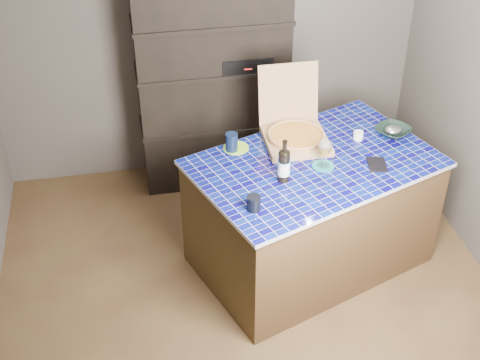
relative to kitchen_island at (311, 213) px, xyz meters
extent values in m
plane|color=brown|center=(-0.51, -0.31, -0.44)|extent=(3.50, 3.50, 0.00)
plane|color=#4F4A45|center=(-0.51, 1.44, 0.81)|extent=(3.50, 0.00, 3.50)
cube|color=black|center=(-0.51, 1.22, 0.46)|extent=(1.20, 0.40, 1.80)
cube|color=black|center=(-0.26, 1.17, 0.68)|extent=(0.40, 0.32, 0.12)
cube|color=#422819|center=(0.00, 0.00, -0.02)|extent=(1.82, 1.48, 0.86)
cube|color=#07054C|center=(0.00, 0.00, 0.43)|extent=(1.88, 1.53, 0.03)
cube|color=#A57B55|center=(-0.07, 0.25, 0.47)|extent=(0.44, 0.44, 0.05)
cube|color=#A57B55|center=(-0.07, 0.51, 0.70)|extent=(0.43, 0.10, 0.43)
cylinder|color=#B07A49|center=(-0.07, 0.25, 0.50)|extent=(0.40, 0.40, 0.01)
cylinder|color=maroon|center=(-0.07, 0.25, 0.51)|extent=(0.35, 0.35, 0.01)
torus|color=#B07A49|center=(-0.07, 0.25, 0.52)|extent=(0.40, 0.40, 0.02)
cylinder|color=black|center=(-0.27, -0.17, 0.55)|extent=(0.08, 0.08, 0.21)
ellipsoid|color=black|center=(-0.27, -0.17, 0.65)|extent=(0.08, 0.08, 0.04)
cylinder|color=black|center=(-0.27, -0.17, 0.70)|extent=(0.03, 0.03, 0.09)
cylinder|color=silver|center=(-0.27, -0.17, 0.54)|extent=(0.08, 0.08, 0.10)
cylinder|color=#45B1ED|center=(-0.27, -0.17, 0.51)|extent=(0.08, 0.08, 0.01)
cylinder|color=#45B1ED|center=(-0.27, -0.17, 0.59)|extent=(0.08, 0.08, 0.01)
cylinder|color=#157170|center=(0.04, -0.06, 0.45)|extent=(0.15, 0.15, 0.01)
cylinder|color=white|center=(0.04, -0.06, 0.45)|extent=(0.08, 0.08, 0.01)
cylinder|color=white|center=(0.04, -0.06, 0.50)|extent=(0.01, 0.01, 0.09)
ellipsoid|color=white|center=(0.04, -0.06, 0.59)|extent=(0.09, 0.09, 0.12)
cylinder|color=gold|center=(0.04, -0.06, 0.58)|extent=(0.07, 0.07, 0.06)
cylinder|color=white|center=(0.04, -0.06, 0.61)|extent=(0.08, 0.08, 0.02)
cylinder|color=black|center=(-0.52, -0.43, 0.49)|extent=(0.09, 0.09, 0.10)
cube|color=black|center=(0.39, -0.12, 0.45)|extent=(0.15, 0.19, 0.01)
imported|color=black|center=(0.64, 0.23, 0.47)|extent=(0.33, 0.33, 0.06)
ellipsoid|color=#BBB8C5|center=(0.64, 0.23, 0.48)|extent=(0.12, 0.10, 0.06)
cylinder|color=white|center=(0.38, 0.22, 0.47)|extent=(0.07, 0.07, 0.06)
cylinder|color=black|center=(-0.53, 0.24, 0.51)|extent=(0.08, 0.08, 0.13)
cylinder|color=#87CC2B|center=(-0.50, 0.26, 0.45)|extent=(0.18, 0.18, 0.01)
camera|label=1|loc=(-1.20, -3.57, 2.98)|focal=50.00mm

